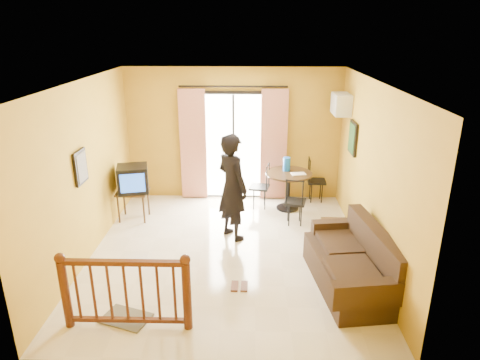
{
  "coord_description": "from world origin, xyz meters",
  "views": [
    {
      "loc": [
        0.36,
        -6.3,
        3.57
      ],
      "look_at": [
        0.2,
        0.2,
        1.22
      ],
      "focal_mm": 32.0,
      "sensor_mm": 36.0,
      "label": 1
    }
  ],
  "objects_px": {
    "coffee_table": "(337,234)",
    "sofa": "(354,265)",
    "dining_table": "(289,180)",
    "standing_person": "(232,187)",
    "television": "(133,179)"
  },
  "relations": [
    {
      "from": "television",
      "to": "standing_person",
      "type": "height_order",
      "value": "standing_person"
    },
    {
      "from": "television",
      "to": "standing_person",
      "type": "relative_size",
      "value": 0.35
    },
    {
      "from": "television",
      "to": "standing_person",
      "type": "bearing_deg",
      "value": -33.16
    },
    {
      "from": "dining_table",
      "to": "standing_person",
      "type": "xyz_separation_m",
      "value": [
        -1.09,
        -1.27,
        0.32
      ]
    },
    {
      "from": "sofa",
      "to": "coffee_table",
      "type": "bearing_deg",
      "value": 82.64
    },
    {
      "from": "dining_table",
      "to": "standing_person",
      "type": "bearing_deg",
      "value": -130.59
    },
    {
      "from": "coffee_table",
      "to": "standing_person",
      "type": "bearing_deg",
      "value": 169.55
    },
    {
      "from": "television",
      "to": "dining_table",
      "type": "relative_size",
      "value": 0.7
    },
    {
      "from": "television",
      "to": "standing_person",
      "type": "distance_m",
      "value": 2.05
    },
    {
      "from": "dining_table",
      "to": "sofa",
      "type": "bearing_deg",
      "value": -75.45
    },
    {
      "from": "television",
      "to": "coffee_table",
      "type": "bearing_deg",
      "value": -28.67
    },
    {
      "from": "coffee_table",
      "to": "sofa",
      "type": "bearing_deg",
      "value": -89.52
    },
    {
      "from": "standing_person",
      "to": "coffee_table",
      "type": "bearing_deg",
      "value": -140.4
    },
    {
      "from": "dining_table",
      "to": "standing_person",
      "type": "height_order",
      "value": "standing_person"
    },
    {
      "from": "dining_table",
      "to": "coffee_table",
      "type": "height_order",
      "value": "dining_table"
    }
  ]
}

